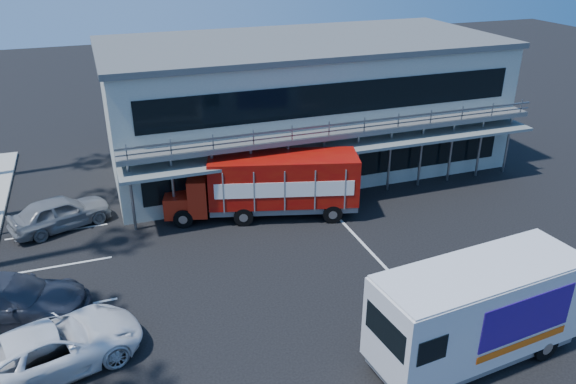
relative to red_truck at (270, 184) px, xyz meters
name	(u,v)px	position (x,y,z in m)	size (l,w,h in m)	color
ground	(370,312)	(1.05, -8.67, -1.71)	(120.00, 120.00, 0.00)	black
building	(302,103)	(4.05, 6.27, 1.95)	(22.40, 12.00, 7.30)	#A6A99B
red_truck	(270,184)	(0.00, 0.00, 0.00)	(9.47, 4.53, 3.11)	#A61D0D
white_van	(477,311)	(3.05, -11.93, 0.12)	(7.25, 3.08, 3.45)	silver
parked_car_c	(51,348)	(-9.86, -7.87, -0.91)	(2.63, 5.70, 1.58)	white
parked_car_d	(6,300)	(-11.45, -4.67, -0.86)	(2.37, 5.82, 1.69)	#313542
parked_car_e	(60,212)	(-9.70, 2.13, -0.93)	(1.84, 4.57, 1.56)	gray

